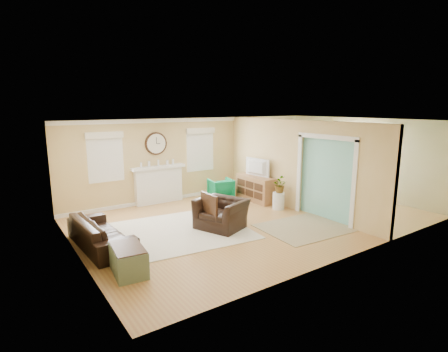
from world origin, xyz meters
The scene contains 29 objects.
floor centered at (0.00, 0.00, 0.00)m, with size 9.00×9.00×0.00m, color #AC7440.
wall_back centered at (0.00, 3.00, 1.30)m, with size 9.00×0.02×2.60m, color tan.
wall_front centered at (0.00, -3.00, 1.30)m, with size 9.00×0.02×2.60m, color tan.
wall_left centered at (-4.50, 0.00, 1.30)m, with size 0.02×6.00×2.60m, color tan.
wall_right centered at (4.50, 0.00, 1.30)m, with size 0.02×6.00×2.60m, color tan.
ceiling centered at (0.00, 0.00, 2.60)m, with size 9.00×6.00×0.02m, color white.
partition centered at (1.51, 0.28, 1.36)m, with size 0.17×6.00×2.60m.
fireplace centered at (-1.50, 2.88, 0.60)m, with size 1.70×0.30×1.17m.
wall_clock centered at (-1.50, 2.97, 1.85)m, with size 0.70×0.07×0.70m.
window_left centered at (-3.05, 2.95, 1.66)m, with size 1.05×0.13×1.42m.
window_right centered at (0.05, 2.95, 1.66)m, with size 1.05×0.13×1.42m.
french_doors centered at (4.45, 0.00, 1.10)m, with size 0.06×1.70×2.20m.
pendant centered at (3.00, 0.00, 2.20)m, with size 0.30×0.30×0.55m.
rug_cream centered at (-2.17, 0.23, 0.01)m, with size 3.18×2.76×0.02m, color beige.
rug_jute centered at (0.51, -1.32, 0.01)m, with size 2.05×1.68×0.01m, color tan.
rug_grey centered at (2.99, -0.05, 0.01)m, with size 2.24×2.80×0.01m, color gray.
sofa centered at (-3.98, 0.34, 0.31)m, with size 2.15×0.84×0.63m, color black.
eames_chair centered at (-1.18, -0.14, 0.37)m, with size 1.13×0.98×0.73m, color black.
green_chair centered at (0.35, 2.17, 0.33)m, with size 0.71×0.73×0.67m, color #13664A.
trunk centered at (-3.91, -1.18, 0.25)m, with size 0.63×0.93×0.51m.
credenza centered at (1.15, 1.37, 0.40)m, with size 0.49×1.45×0.80m.
tv centered at (1.13, 1.37, 1.08)m, with size 0.97×0.13×0.56m, color black.
garden_stool centered at (1.10, 0.25, 0.25)m, with size 0.34×0.34×0.50m, color white.
potted_plant centered at (1.10, 0.25, 0.73)m, with size 0.42×0.36×0.46m, color #337F33.
dining_table centered at (2.99, -0.05, 0.30)m, with size 1.69×0.94×0.59m, color #402916.
dining_chair_n centered at (3.07, 0.97, 0.55)m, with size 0.47×0.47×0.93m.
dining_chair_s centered at (2.96, -1.24, 0.57)m, with size 0.52×0.52×0.97m.
dining_chair_w centered at (2.40, 0.00, 0.60)m, with size 0.49×0.49×1.01m.
dining_chair_e centered at (3.66, -0.04, 0.50)m, with size 0.48×0.48×0.86m.
Camera 1 is at (-5.79, -7.00, 2.98)m, focal length 28.00 mm.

